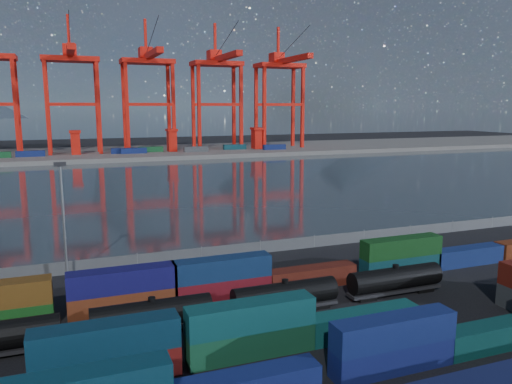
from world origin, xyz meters
name	(u,v)px	position (x,y,z in m)	size (l,w,h in m)	color
ground	(349,320)	(0.00, 0.00, 0.00)	(700.00, 700.00, 0.00)	black
harbor_water	(170,185)	(0.00, 105.00, 0.01)	(700.00, 700.00, 0.00)	#273139
far_quay	(129,153)	(0.00, 210.00, 1.00)	(700.00, 70.00, 2.00)	#514F4C
distant_mountains	(92,41)	(63.02, 1600.00, 220.29)	(2470.00, 1100.00, 520.00)	#1E2630
container_row_south	(329,362)	(-8.76, -10.95, 2.07)	(139.98, 2.47, 5.27)	#46494B
container_row_mid	(409,307)	(5.30, -3.70, 2.23)	(141.98, 2.59, 5.51)	#434749
container_row_north	(218,284)	(-12.22, 11.21, 2.07)	(141.50, 2.54, 5.40)	#0F274C
tanker_string	(75,327)	(-29.28, 4.57, 2.04)	(90.73, 2.84, 4.07)	black
waterfront_fence	(260,247)	(0.00, 28.00, 1.00)	(160.12, 0.12, 2.20)	#595B5E
yard_light_mast	(63,215)	(-30.00, 26.00, 9.30)	(1.60, 0.40, 16.60)	slate
gantry_cranes	(110,72)	(-7.50, 203.26, 40.20)	(200.23, 48.43, 65.59)	red
quay_containers	(108,151)	(-11.00, 195.46, 3.30)	(172.58, 10.99, 2.60)	navy
straddle_carriers	(125,141)	(-2.50, 200.00, 7.82)	(140.00, 7.00, 11.10)	red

